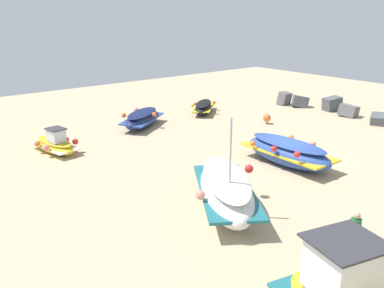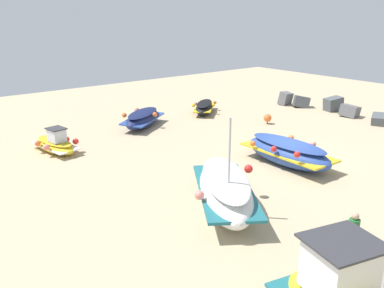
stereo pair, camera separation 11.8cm
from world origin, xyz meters
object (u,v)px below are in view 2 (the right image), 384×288
object	(u,v)px
fishing_boat_4	(143,119)
fishing_boat_0	(225,190)
fishing_boat_1	(55,144)
fishing_boat_3	(204,107)
fishing_boat_2	(288,152)
person_walking	(353,234)
mooring_buoy_0	(268,118)

from	to	relation	value
fishing_boat_4	fishing_boat_0	bearing A→B (deg)	-141.91
fishing_boat_1	fishing_boat_3	xyz separation A→B (m)	(-1.82, 12.17, -0.01)
fishing_boat_1	fishing_boat_2	distance (m)	12.36
person_walking	mooring_buoy_0	xyz separation A→B (m)	(-12.50, 10.44, -0.58)
fishing_boat_0	fishing_boat_1	size ratio (longest dim) A/B	1.61
fishing_boat_4	mooring_buoy_0	xyz separation A→B (m)	(4.64, 7.04, -0.16)
fishing_boat_3	fishing_boat_4	distance (m)	5.74
fishing_boat_1	person_walking	bearing A→B (deg)	2.26
fishing_boat_0	fishing_boat_4	world-z (taller)	fishing_boat_0
fishing_boat_0	fishing_boat_1	distance (m)	11.02
fishing_boat_4	person_walking	world-z (taller)	person_walking
fishing_boat_4	person_walking	distance (m)	17.48
fishing_boat_0	fishing_boat_2	size ratio (longest dim) A/B	1.11
fishing_boat_1	fishing_boat_0	bearing A→B (deg)	5.07
fishing_boat_0	person_walking	xyz separation A→B (m)	(5.08, 0.43, 0.24)
fishing_boat_2	fishing_boat_3	xyz separation A→B (m)	(-10.97, 3.87, -0.22)
fishing_boat_1	person_walking	xyz separation A→B (m)	(15.78, 3.05, 0.54)
fishing_boat_2	fishing_boat_3	world-z (taller)	fishing_boat_2
fishing_boat_3	person_walking	distance (m)	19.83
fishing_boat_2	fishing_boat_3	size ratio (longest dim) A/B	1.42
fishing_boat_2	mooring_buoy_0	size ratio (longest dim) A/B	7.43
fishing_boat_1	fishing_boat_2	world-z (taller)	fishing_boat_1
fishing_boat_1	fishing_boat_3	bearing A→B (deg)	89.82
mooring_buoy_0	fishing_boat_0	bearing A→B (deg)	-55.70
fishing_boat_0	fishing_boat_1	bearing A→B (deg)	47.48
fishing_boat_0	fishing_boat_3	distance (m)	15.75
fishing_boat_0	mooring_buoy_0	size ratio (longest dim) A/B	8.27
fishing_boat_4	mooring_buoy_0	world-z (taller)	fishing_boat_4
fishing_boat_2	fishing_boat_1	bearing A→B (deg)	43.60
fishing_boat_4	fishing_boat_2	bearing A→B (deg)	-114.28
fishing_boat_3	mooring_buoy_0	xyz separation A→B (m)	(5.10, 1.32, -0.03)
fishing_boat_1	fishing_boat_2	xyz separation A→B (m)	(9.15, 8.31, 0.21)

